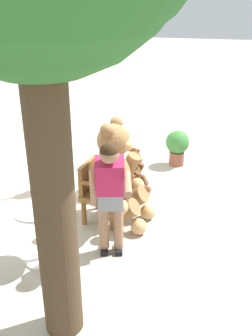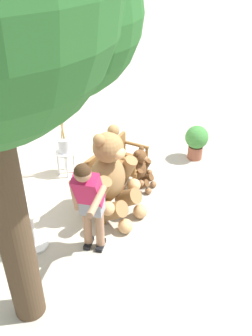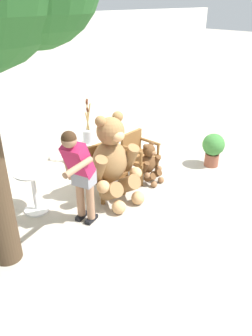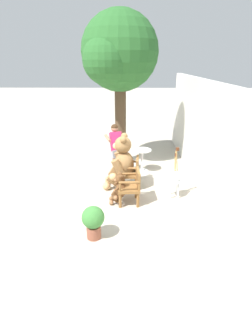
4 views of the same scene
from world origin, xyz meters
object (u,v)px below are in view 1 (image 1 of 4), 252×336
teddy_bear_large (117,175)px  potted_plant (177,145)px  person_visitor (110,190)px  brush_bucket (48,156)px  round_side_table (39,229)px  wooden_chair_left (100,189)px  white_stool (49,172)px  teddy_bear_small (135,173)px  wooden_chair_right (118,166)px

teddy_bear_large → potted_plant: 2.33m
person_visitor → potted_plant: size_ratio=2.27×
potted_plant → brush_bucket: bearing=133.2°
round_side_table → potted_plant: 3.55m
wooden_chair_left → potted_plant: wooden_chair_left is taller
white_stool → potted_plant: bearing=-46.8°
teddy_bear_small → wooden_chair_left: bearing=161.8°
teddy_bear_small → white_stool: bearing=102.7°
white_stool → brush_bucket: (0.00, 0.00, 0.28)m
wooden_chair_right → round_side_table: bearing=170.2°
teddy_bear_large → potted_plant: size_ratio=2.19×
wooden_chair_right → person_visitor: person_visitor is taller
person_visitor → potted_plant: person_visitor is taller
person_visitor → round_side_table: bearing=112.9°
brush_bucket → teddy_bear_large: bearing=-112.6°
round_side_table → potted_plant: size_ratio=1.06×
wooden_chair_left → round_side_table: size_ratio=1.19×
teddy_bear_large → round_side_table: (-1.12, 0.60, -0.28)m
wooden_chair_left → teddy_bear_small: bearing=-18.2°
wooden_chair_right → teddy_bear_small: wooden_chair_right is taller
wooden_chair_right → teddy_bear_large: 0.94m
brush_bucket → round_side_table: bearing=-156.1°
teddy_bear_large → potted_plant: bearing=-11.6°
teddy_bear_small → brush_bucket: 1.43m
brush_bucket → potted_plant: (1.70, -1.81, -0.24)m
round_side_table → potted_plant: round_side_table is taller
wooden_chair_left → teddy_bear_small: (0.86, -0.28, -0.09)m
white_stool → potted_plant: (1.70, -1.81, 0.04)m
wooden_chair_left → white_stool: size_ratio=1.87×
potted_plant → round_side_table: bearing=162.5°
person_visitor → white_stool: 2.11m
brush_bucket → potted_plant: 2.50m
white_stool → potted_plant: 2.48m
wooden_chair_right → teddy_bear_large: (-0.86, -0.26, 0.27)m
wooden_chair_right → teddy_bear_small: 0.30m
white_stool → brush_bucket: bearing=27.9°
wooden_chair_right → round_side_table: 2.01m
teddy_bear_small → round_side_table: 2.08m
brush_bucket → round_side_table: 1.85m
brush_bucket → round_side_table: brush_bucket is taller
brush_bucket → potted_plant: brush_bucket is taller
teddy_bear_large → person_visitor: 0.83m
brush_bucket → potted_plant: size_ratio=1.29×
teddy_bear_small → brush_bucket: brush_bucket is taller
teddy_bear_large → person_visitor: size_ratio=0.96×
teddy_bear_large → potted_plant: (2.26, -0.46, -0.33)m
teddy_bear_small → teddy_bear_large: bearing=178.6°
teddy_bear_small → brush_bucket: size_ratio=0.88×
wooden_chair_left → person_visitor: size_ratio=0.56×
person_visitor → potted_plant: bearing=-5.4°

